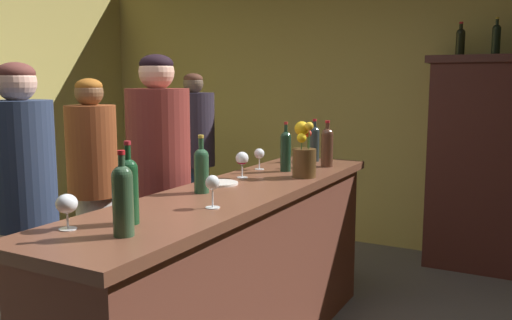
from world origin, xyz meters
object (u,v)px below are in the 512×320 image
(cheese_plate, at_px, (220,183))
(bar_counter, at_px, (237,277))
(display_bottle_left, at_px, (460,40))
(patron_in_navy, at_px, (24,215))
(wine_bottle_rose, at_px, (314,142))
(wine_glass_front, at_px, (259,154))
(wine_glass_rear, at_px, (242,160))
(patron_near_entrance, at_px, (159,185))
(wine_glass_spare, at_px, (212,184))
(patron_tall, at_px, (93,187))
(wine_bottle_malbec, at_px, (201,168))
(display_cabinet, at_px, (486,160))
(wine_bottle_merlot, at_px, (129,188))
(wine_bottle_syrah, at_px, (123,197))
(display_bottle_midleft, at_px, (496,38))
(wine_bottle_chardonnay, at_px, (286,149))
(flower_arrangement, at_px, (304,155))
(wine_bottle_riesling, at_px, (327,145))
(wine_glass_mid, at_px, (67,205))
(patron_in_grey, at_px, (194,160))

(cheese_plate, bearing_deg, bar_counter, -23.86)
(display_bottle_left, xyz_separation_m, patron_in_navy, (-1.53, -3.04, -0.97))
(wine_bottle_rose, distance_m, wine_glass_front, 0.54)
(wine_glass_rear, relative_size, patron_near_entrance, 0.09)
(wine_glass_spare, xyz_separation_m, patron_tall, (-1.31, 0.58, -0.23))
(bar_counter, height_order, display_bottle_left, display_bottle_left)
(wine_bottle_malbec, relative_size, cheese_plate, 1.50)
(display_cabinet, relative_size, wine_bottle_merlot, 5.30)
(wine_bottle_malbec, xyz_separation_m, patron_in_navy, (-0.67, -0.54, -0.21))
(wine_bottle_syrah, height_order, display_bottle_left, display_bottle_left)
(display_bottle_left, bearing_deg, wine_bottle_malbec, -109.02)
(wine_bottle_rose, relative_size, wine_glass_rear, 1.94)
(display_bottle_left, xyz_separation_m, display_bottle_midleft, (0.27, 0.00, 0.01))
(wine_bottle_merlot, distance_m, display_bottle_midleft, 3.40)
(wine_bottle_chardonnay, relative_size, wine_glass_spare, 2.09)
(flower_arrangement, height_order, patron_in_navy, patron_in_navy)
(patron_tall, bearing_deg, wine_bottle_riesling, 23.97)
(wine_glass_mid, distance_m, patron_near_entrance, 1.21)
(wine_glass_mid, bearing_deg, display_bottle_left, 74.42)
(wine_bottle_syrah, xyz_separation_m, patron_in_navy, (-0.86, 0.25, -0.23))
(wine_glass_spare, relative_size, patron_in_grey, 0.09)
(wine_bottle_merlot, xyz_separation_m, cheese_plate, (-0.13, 0.88, -0.14))
(display_cabinet, xyz_separation_m, cheese_plate, (-1.15, -2.26, 0.08))
(wine_bottle_syrah, relative_size, wine_bottle_chardonnay, 1.02)
(bar_counter, height_order, cheese_plate, cheese_plate)
(wine_glass_rear, bearing_deg, display_cabinet, 60.55)
(wine_bottle_syrah, bearing_deg, wine_bottle_chardonnay, 93.32)
(wine_bottle_malbec, height_order, wine_glass_rear, wine_bottle_malbec)
(flower_arrangement, distance_m, patron_tall, 1.43)
(display_bottle_midleft, bearing_deg, display_bottle_left, 180.00)
(patron_near_entrance, bearing_deg, flower_arrangement, 54.86)
(cheese_plate, bearing_deg, wine_glass_spare, -61.46)
(patron_near_entrance, bearing_deg, display_bottle_midleft, 82.74)
(wine_bottle_riesling, bearing_deg, flower_arrangement, -86.73)
(bar_counter, distance_m, wine_bottle_syrah, 1.16)
(wine_bottle_syrah, height_order, flower_arrangement, flower_arrangement)
(patron_near_entrance, bearing_deg, patron_in_grey, 145.41)
(display_bottle_midleft, bearing_deg, patron_near_entrance, -126.42)
(wine_glass_rear, bearing_deg, patron_near_entrance, -158.45)
(wine_glass_mid, distance_m, flower_arrangement, 1.53)
(wine_bottle_riesling, distance_m, display_bottle_left, 1.69)
(bar_counter, relative_size, patron_in_grey, 1.59)
(wine_bottle_chardonnay, distance_m, patron_near_entrance, 0.81)
(display_cabinet, relative_size, display_bottle_midleft, 6.02)
(display_bottle_midleft, bearing_deg, wine_glass_rear, -119.85)
(wine_bottle_chardonnay, distance_m, patron_tall, 1.30)
(display_cabinet, xyz_separation_m, wine_bottle_malbec, (-1.11, -2.50, 0.21))
(display_bottle_midleft, bearing_deg, wine_bottle_syrah, -106.02)
(wine_bottle_riesling, relative_size, wine_glass_rear, 1.98)
(wine_bottle_merlot, relative_size, flower_arrangement, 1.01)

